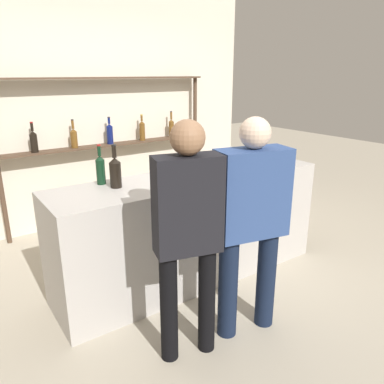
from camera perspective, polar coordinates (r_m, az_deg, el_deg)
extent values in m
plane|color=#B2A893|center=(3.58, 0.00, -12.55)|extent=(16.00, 16.00, 0.00)
cube|color=#B7B2AD|center=(3.36, 0.00, -5.47)|extent=(2.46, 0.64, 0.96)
cube|color=beige|center=(4.81, -13.52, 12.45)|extent=(4.06, 0.12, 2.80)
cylinder|color=#4C3828|center=(5.32, 0.45, 7.73)|extent=(0.05, 0.05, 1.76)
cube|color=#4C3828|center=(4.62, -12.97, 16.60)|extent=(2.58, 0.18, 0.02)
cube|color=#4C3828|center=(4.70, -12.31, 7.06)|extent=(2.58, 0.18, 0.02)
cylinder|color=black|center=(4.42, -22.94, 6.84)|extent=(0.08, 0.08, 0.20)
cone|color=black|center=(4.41, -23.12, 8.31)|extent=(0.08, 0.08, 0.04)
cylinder|color=black|center=(4.40, -23.22, 9.09)|extent=(0.03, 0.03, 0.09)
cylinder|color=maroon|center=(4.39, -23.30, 9.72)|extent=(0.03, 0.03, 0.01)
cylinder|color=brown|center=(4.53, -17.53, 7.59)|extent=(0.08, 0.08, 0.18)
cone|color=brown|center=(4.52, -17.66, 8.95)|extent=(0.08, 0.08, 0.03)
cylinder|color=brown|center=(4.51, -17.73, 9.76)|extent=(0.03, 0.03, 0.10)
cylinder|color=#232328|center=(4.50, -17.80, 10.43)|extent=(0.03, 0.03, 0.01)
cylinder|color=#0F1956|center=(4.68, -12.40, 8.44)|extent=(0.08, 0.08, 0.21)
cone|color=#0F1956|center=(4.66, -12.50, 9.91)|extent=(0.08, 0.08, 0.03)
cylinder|color=#0F1956|center=(4.65, -12.55, 10.55)|extent=(0.03, 0.03, 0.07)
cylinder|color=#232328|center=(4.65, -12.58, 11.05)|extent=(0.03, 0.03, 0.01)
cylinder|color=brown|center=(4.86, -7.60, 9.05)|extent=(0.07, 0.07, 0.21)
cone|color=brown|center=(4.84, -7.66, 10.47)|extent=(0.07, 0.07, 0.03)
cylinder|color=brown|center=(4.84, -7.69, 11.08)|extent=(0.03, 0.03, 0.07)
cylinder|color=gold|center=(4.83, -7.71, 11.56)|extent=(0.03, 0.03, 0.01)
cylinder|color=brown|center=(5.07, -3.16, 9.49)|extent=(0.07, 0.07, 0.20)
cone|color=brown|center=(5.06, -3.18, 10.81)|extent=(0.07, 0.07, 0.03)
cylinder|color=brown|center=(5.05, -3.19, 11.53)|extent=(0.03, 0.03, 0.10)
cylinder|color=#232328|center=(5.05, -3.20, 12.14)|extent=(0.03, 0.03, 0.01)
cylinder|color=brown|center=(3.36, 9.71, 4.87)|extent=(0.09, 0.09, 0.22)
cone|color=brown|center=(3.33, 9.83, 7.06)|extent=(0.09, 0.09, 0.04)
cylinder|color=brown|center=(3.32, 9.89, 8.20)|extent=(0.03, 0.03, 0.09)
cylinder|color=#232328|center=(3.31, 9.94, 9.10)|extent=(0.04, 0.04, 0.01)
cylinder|color=black|center=(3.03, -13.74, 2.97)|extent=(0.07, 0.07, 0.20)
cone|color=black|center=(3.01, -13.90, 5.07)|extent=(0.07, 0.07, 0.03)
cylinder|color=black|center=(3.00, -13.97, 6.09)|extent=(0.03, 0.03, 0.08)
cylinder|color=maroon|center=(2.99, -14.04, 6.93)|extent=(0.03, 0.03, 0.01)
cylinder|color=black|center=(2.92, -11.57, 2.53)|extent=(0.09, 0.09, 0.19)
cone|color=black|center=(2.89, -11.71, 4.76)|extent=(0.09, 0.09, 0.04)
cylinder|color=black|center=(2.88, -11.79, 6.02)|extent=(0.03, 0.03, 0.09)
cylinder|color=black|center=(2.87, -11.86, 7.01)|extent=(0.04, 0.04, 0.01)
cylinder|color=black|center=(3.51, 10.99, 5.07)|extent=(0.08, 0.08, 0.19)
cone|color=black|center=(3.49, 11.10, 6.85)|extent=(0.08, 0.08, 0.04)
cylinder|color=black|center=(3.48, 11.15, 7.73)|extent=(0.03, 0.03, 0.07)
cylinder|color=#232328|center=(3.47, 11.19, 8.43)|extent=(0.03, 0.03, 0.01)
cylinder|color=silver|center=(3.66, 5.86, 4.34)|extent=(0.06, 0.06, 0.00)
cylinder|color=silver|center=(3.64, 5.88, 5.06)|extent=(0.01, 0.01, 0.09)
cone|color=silver|center=(3.63, 5.92, 6.40)|extent=(0.07, 0.07, 0.08)
cylinder|color=silver|center=(3.46, 4.47, 4.86)|extent=(0.12, 0.12, 0.15)
sphere|color=tan|center=(3.49, 4.15, 4.72)|extent=(0.02, 0.02, 0.02)
sphere|color=tan|center=(3.43, 4.04, 4.14)|extent=(0.02, 0.02, 0.02)
sphere|color=tan|center=(3.45, 3.94, 4.84)|extent=(0.02, 0.02, 0.02)
sphere|color=tan|center=(3.44, 4.93, 4.49)|extent=(0.02, 0.02, 0.02)
sphere|color=tan|center=(3.49, 4.32, 4.45)|extent=(0.02, 0.02, 0.02)
sphere|color=tan|center=(3.47, 3.64, 4.92)|extent=(0.02, 0.02, 0.02)
sphere|color=tan|center=(3.48, 4.90, 4.73)|extent=(0.02, 0.02, 0.02)
cylinder|color=#121C33|center=(2.85, 11.22, -12.80)|extent=(0.14, 0.14, 0.75)
cylinder|color=#121C33|center=(2.71, 5.49, -14.28)|extent=(0.14, 0.14, 0.75)
cube|color=navy|center=(2.49, 9.13, -0.20)|extent=(0.52, 0.32, 0.59)
sphere|color=beige|center=(2.40, 9.60, 8.89)|extent=(0.20, 0.20, 0.20)
cylinder|color=black|center=(2.57, 2.26, -16.09)|extent=(0.11, 0.11, 0.76)
cylinder|color=black|center=(2.50, -3.55, -17.19)|extent=(0.11, 0.11, 0.76)
cube|color=black|center=(2.22, -0.65, -2.02)|extent=(0.44, 0.28, 0.60)
sphere|color=#936B4C|center=(2.11, -0.69, 8.29)|extent=(0.21, 0.21, 0.21)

